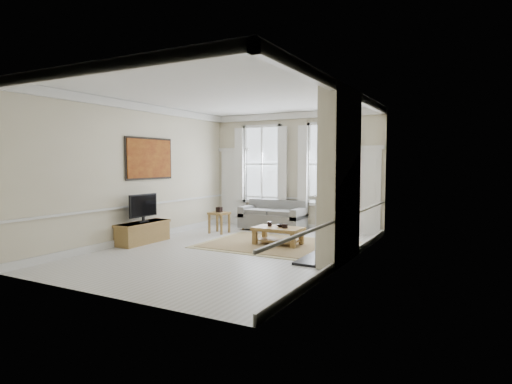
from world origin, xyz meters
The scene contains 23 objects.
floor centered at (0.00, 0.00, 0.00)m, with size 7.20×7.20×0.00m, color #B7B5AD.
ceiling centered at (0.00, 0.00, 3.40)m, with size 7.20×7.20×0.00m, color white.
back_wall centered at (0.00, 3.60, 1.70)m, with size 5.20×5.20×0.00m, color beige.
left_wall centered at (-2.60, 0.00, 1.70)m, with size 7.20×7.20×0.00m, color beige.
right_wall centered at (2.60, 0.00, 1.70)m, with size 7.20×7.20×0.00m, color beige.
window_left centered at (-1.05, 3.55, 1.90)m, with size 1.26×0.20×2.20m, color #B2BCC6, non-canonical shape.
window_right centered at (1.05, 3.55, 1.90)m, with size 1.26×0.20×2.20m, color #B2BCC6, non-canonical shape.
door_left centered at (-2.05, 3.56, 1.15)m, with size 0.90×0.08×2.30m, color silver.
door_right centered at (2.05, 3.56, 1.15)m, with size 0.90×0.08×2.30m, color silver.
painting centered at (-2.56, 0.30, 2.05)m, with size 0.05×1.66×1.06m, color #9F5D1B.
chimney_breast centered at (2.43, 0.20, 1.70)m, with size 0.35×1.70×3.38m, color beige.
hearth centered at (2.00, 0.20, 0.03)m, with size 0.55×1.50×0.05m, color black.
fireplace centered at (2.20, 0.20, 0.73)m, with size 0.21×1.45×1.33m.
mirror centered at (2.21, 0.20, 2.05)m, with size 0.06×1.26×1.06m, color gold.
sofa centered at (-0.44, 3.11, 0.36)m, with size 1.84×0.89×0.86m.
side_table centered at (-1.52, 1.89, 0.47)m, with size 0.52×0.52×0.58m.
rug centered at (0.66, 1.10, 0.01)m, with size 3.50×2.60×0.02m, color olive.
coffee_table centered at (0.66, 1.10, 0.35)m, with size 1.15×0.68×0.43m.
ceramic_pot_a centered at (0.41, 1.15, 0.48)m, with size 0.11×0.11×0.11m, color black.
ceramic_pot_b centered at (0.86, 1.05, 0.48)m, with size 0.14×0.14×0.10m, color black.
bowl centered at (0.71, 1.20, 0.46)m, with size 0.25×0.25×0.06m, color black.
tv_stand centered at (-2.34, -0.21, 0.26)m, with size 0.46×1.44×0.51m, color brown.
tv centered at (-2.32, -0.21, 0.91)m, with size 0.08×0.90×0.68m.
Camera 1 is at (4.94, -7.94, 1.96)m, focal length 30.00 mm.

